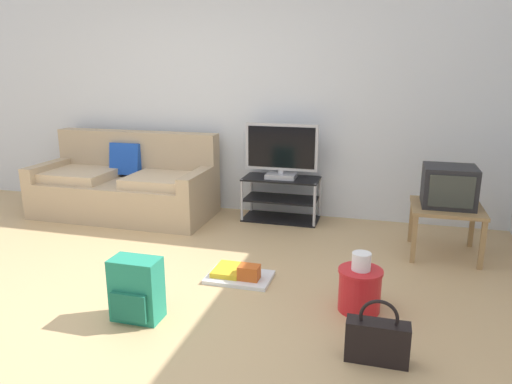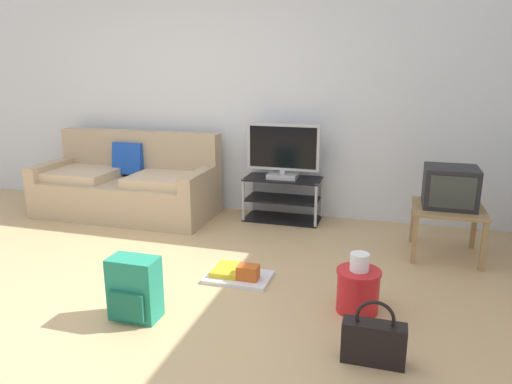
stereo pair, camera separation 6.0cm
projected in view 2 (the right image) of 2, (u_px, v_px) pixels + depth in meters
The scene contains 11 objects.
ground_plane at pixel (120, 303), 3.36m from camera, with size 9.00×9.80×0.02m, color tan.
wall_back at pixel (231, 91), 5.29m from camera, with size 9.00×0.10×2.70m, color silver.
couch at pixel (129, 185), 5.33m from camera, with size 1.95×0.89×0.90m.
tv_stand at pixel (283, 199), 5.12m from camera, with size 0.81×0.40×0.47m.
flat_tv at pixel (283, 152), 4.97m from camera, with size 0.77×0.22×0.58m.
side_table at pixel (448, 214), 4.10m from camera, with size 0.59×0.59×0.45m.
crt_tv at pixel (450, 187), 4.06m from camera, with size 0.43×0.40×0.35m.
backpack at pixel (135, 289), 3.11m from camera, with size 0.32×0.26×0.42m.
handbag at pixel (374, 341), 2.65m from camera, with size 0.35×0.12×0.38m.
cleaning_bucket at pixel (358, 287), 3.20m from camera, with size 0.30×0.30×0.42m.
floor_tray at pixel (238, 274), 3.72m from camera, with size 0.50×0.34×0.14m.
Camera 2 is at (1.79, -2.66, 1.62)m, focal length 33.25 mm.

